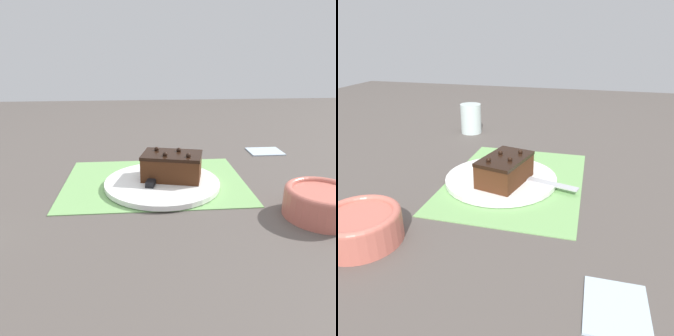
% 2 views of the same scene
% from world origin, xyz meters
% --- Properties ---
extents(ground_plane, '(3.00, 3.00, 0.00)m').
position_xyz_m(ground_plane, '(0.00, 0.00, 0.00)').
color(ground_plane, '#544C47').
extents(placemat_woven, '(0.46, 0.34, 0.00)m').
position_xyz_m(placemat_woven, '(0.00, 0.00, 0.00)').
color(placemat_woven, '#7AB266').
rests_on(placemat_woven, ground_plane).
extents(cake_plate, '(0.29, 0.29, 0.01)m').
position_xyz_m(cake_plate, '(-0.02, 0.03, 0.01)').
color(cake_plate, white).
rests_on(cake_plate, placemat_woven).
extents(chocolate_cake, '(0.16, 0.13, 0.07)m').
position_xyz_m(chocolate_cake, '(-0.04, 0.02, 0.05)').
color(chocolate_cake, '#472614').
rests_on(chocolate_cake, cake_plate).
extents(serving_knife, '(0.09, 0.25, 0.01)m').
position_xyz_m(serving_knife, '(-0.00, -0.00, 0.02)').
color(serving_knife, black).
rests_on(serving_knife, cake_plate).
extents(drinking_glass, '(0.08, 0.08, 0.11)m').
position_xyz_m(drinking_glass, '(0.38, 0.26, 0.05)').
color(drinking_glass, silver).
rests_on(drinking_glass, ground_plane).
extents(small_bowl, '(0.15, 0.15, 0.06)m').
position_xyz_m(small_bowl, '(-0.33, 0.22, 0.03)').
color(small_bowl, '#C66656').
rests_on(small_bowl, ground_plane).
extents(folded_napkin, '(0.11, 0.09, 0.01)m').
position_xyz_m(folded_napkin, '(-0.38, -0.23, 0.00)').
color(folded_napkin, silver).
rests_on(folded_napkin, ground_plane).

